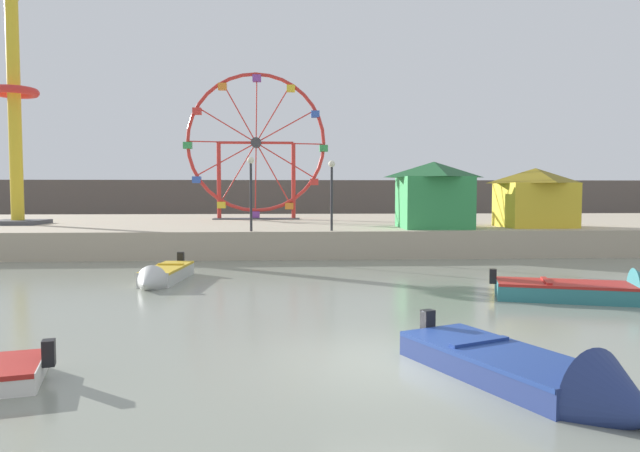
{
  "coord_description": "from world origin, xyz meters",
  "views": [
    {
      "loc": [
        -1.92,
        -10.46,
        3.16
      ],
      "look_at": [
        -0.75,
        9.75,
        1.97
      ],
      "focal_mm": 32.17,
      "sensor_mm": 36.0,
      "label": 1
    }
  ],
  "objects_px": {
    "motorboat_teal_painted": "(597,292)",
    "drop_tower_yellow_tower": "(15,118)",
    "motorboat_pale_grey": "(162,275)",
    "ferris_wheel_red_frame": "(256,146)",
    "promenade_lamp_near": "(332,184)",
    "promenade_lamp_far": "(251,182)",
    "carnival_booth_yellow_awning": "(535,196)",
    "carnival_booth_green_kiosk": "(434,194)",
    "motorboat_navy_blue": "(542,377)"
  },
  "relations": [
    {
      "from": "motorboat_navy_blue",
      "to": "promenade_lamp_near",
      "type": "relative_size",
      "value": 1.47
    },
    {
      "from": "carnival_booth_green_kiosk",
      "to": "carnival_booth_yellow_awning",
      "type": "xyz_separation_m",
      "value": [
        5.53,
        0.44,
        -0.15
      ]
    },
    {
      "from": "carnival_booth_green_kiosk",
      "to": "carnival_booth_yellow_awning",
      "type": "height_order",
      "value": "carnival_booth_green_kiosk"
    },
    {
      "from": "motorboat_teal_painted",
      "to": "motorboat_pale_grey",
      "type": "relative_size",
      "value": 1.1
    },
    {
      "from": "ferris_wheel_red_frame",
      "to": "drop_tower_yellow_tower",
      "type": "distance_m",
      "value": 14.4
    },
    {
      "from": "motorboat_teal_painted",
      "to": "promenade_lamp_near",
      "type": "distance_m",
      "value": 13.53
    },
    {
      "from": "motorboat_teal_painted",
      "to": "drop_tower_yellow_tower",
      "type": "relative_size",
      "value": 0.38
    },
    {
      "from": "ferris_wheel_red_frame",
      "to": "promenade_lamp_far",
      "type": "xyz_separation_m",
      "value": [
        0.38,
        -12.03,
        -2.63
      ]
    },
    {
      "from": "carnival_booth_green_kiosk",
      "to": "carnival_booth_yellow_awning",
      "type": "bearing_deg",
      "value": 5.75
    },
    {
      "from": "motorboat_navy_blue",
      "to": "carnival_booth_yellow_awning",
      "type": "bearing_deg",
      "value": 132.66
    },
    {
      "from": "motorboat_navy_blue",
      "to": "carnival_booth_yellow_awning",
      "type": "height_order",
      "value": "carnival_booth_yellow_awning"
    },
    {
      "from": "motorboat_teal_painted",
      "to": "motorboat_pale_grey",
      "type": "bearing_deg",
      "value": -179.7
    },
    {
      "from": "promenade_lamp_far",
      "to": "carnival_booth_green_kiosk",
      "type": "bearing_deg",
      "value": 12.56
    },
    {
      "from": "drop_tower_yellow_tower",
      "to": "carnival_booth_yellow_awning",
      "type": "height_order",
      "value": "drop_tower_yellow_tower"
    },
    {
      "from": "carnival_booth_yellow_awning",
      "to": "promenade_lamp_far",
      "type": "bearing_deg",
      "value": -171.62
    },
    {
      "from": "motorboat_pale_grey",
      "to": "ferris_wheel_red_frame",
      "type": "relative_size",
      "value": 0.47
    },
    {
      "from": "ferris_wheel_red_frame",
      "to": "carnival_booth_yellow_awning",
      "type": "height_order",
      "value": "ferris_wheel_red_frame"
    },
    {
      "from": "motorboat_pale_grey",
      "to": "carnival_booth_yellow_awning",
      "type": "height_order",
      "value": "carnival_booth_yellow_awning"
    },
    {
      "from": "drop_tower_yellow_tower",
      "to": "motorboat_teal_painted",
      "type": "bearing_deg",
      "value": -35.86
    },
    {
      "from": "motorboat_teal_painted",
      "to": "drop_tower_yellow_tower",
      "type": "bearing_deg",
      "value": 161.22
    },
    {
      "from": "motorboat_teal_painted",
      "to": "motorboat_pale_grey",
      "type": "distance_m",
      "value": 13.96
    },
    {
      "from": "motorboat_navy_blue",
      "to": "ferris_wheel_red_frame",
      "type": "relative_size",
      "value": 0.5
    },
    {
      "from": "motorboat_pale_grey",
      "to": "promenade_lamp_near",
      "type": "xyz_separation_m",
      "value": [
        6.48,
        7.14,
        3.28
      ]
    },
    {
      "from": "carnival_booth_yellow_awning",
      "to": "promenade_lamp_far",
      "type": "relative_size",
      "value": 1.11
    },
    {
      "from": "motorboat_pale_grey",
      "to": "promenade_lamp_near",
      "type": "relative_size",
      "value": 1.37
    },
    {
      "from": "promenade_lamp_far",
      "to": "motorboat_pale_grey",
      "type": "bearing_deg",
      "value": -111.07
    },
    {
      "from": "motorboat_pale_grey",
      "to": "promenade_lamp_far",
      "type": "xyz_separation_m",
      "value": [
        2.68,
        6.95,
        3.37
      ]
    },
    {
      "from": "motorboat_teal_painted",
      "to": "motorboat_navy_blue",
      "type": "xyz_separation_m",
      "value": [
        -5.0,
        -7.37,
        -0.03
      ]
    },
    {
      "from": "drop_tower_yellow_tower",
      "to": "promenade_lamp_far",
      "type": "xyz_separation_m",
      "value": [
        13.7,
        -6.65,
        -3.7
      ]
    },
    {
      "from": "carnival_booth_yellow_awning",
      "to": "promenade_lamp_near",
      "type": "bearing_deg",
      "value": -169.38
    },
    {
      "from": "ferris_wheel_red_frame",
      "to": "carnival_booth_yellow_awning",
      "type": "relative_size",
      "value": 2.54
    },
    {
      "from": "motorboat_teal_painted",
      "to": "ferris_wheel_red_frame",
      "type": "bearing_deg",
      "value": 132.79
    },
    {
      "from": "ferris_wheel_red_frame",
      "to": "carnival_booth_green_kiosk",
      "type": "distance_m",
      "value": 14.2
    },
    {
      "from": "drop_tower_yellow_tower",
      "to": "promenade_lamp_far",
      "type": "bearing_deg",
      "value": -25.9
    },
    {
      "from": "carnival_booth_yellow_awning",
      "to": "carnival_booth_green_kiosk",
      "type": "bearing_deg",
      "value": -176.68
    },
    {
      "from": "motorboat_teal_painted",
      "to": "carnival_booth_green_kiosk",
      "type": "relative_size",
      "value": 1.26
    },
    {
      "from": "motorboat_teal_painted",
      "to": "ferris_wheel_red_frame",
      "type": "height_order",
      "value": "ferris_wheel_red_frame"
    },
    {
      "from": "promenade_lamp_near",
      "to": "promenade_lamp_far",
      "type": "xyz_separation_m",
      "value": [
        -3.81,
        -0.2,
        0.09
      ]
    },
    {
      "from": "motorboat_pale_grey",
      "to": "ferris_wheel_red_frame",
      "type": "height_order",
      "value": "ferris_wheel_red_frame"
    },
    {
      "from": "motorboat_teal_painted",
      "to": "carnival_booth_yellow_awning",
      "type": "bearing_deg",
      "value": 90.35
    },
    {
      "from": "ferris_wheel_red_frame",
      "to": "promenade_lamp_near",
      "type": "xyz_separation_m",
      "value": [
        4.19,
        -11.83,
        -2.72
      ]
    },
    {
      "from": "ferris_wheel_red_frame",
      "to": "carnival_booth_green_kiosk",
      "type": "xyz_separation_m",
      "value": [
        9.59,
        -9.98,
        -3.19
      ]
    },
    {
      "from": "motorboat_teal_painted",
      "to": "drop_tower_yellow_tower",
      "type": "height_order",
      "value": "drop_tower_yellow_tower"
    },
    {
      "from": "drop_tower_yellow_tower",
      "to": "promenade_lamp_near",
      "type": "distance_m",
      "value": 19.04
    },
    {
      "from": "motorboat_pale_grey",
      "to": "promenade_lamp_far",
      "type": "bearing_deg",
      "value": 163.67
    },
    {
      "from": "motorboat_pale_grey",
      "to": "carnival_booth_green_kiosk",
      "type": "height_order",
      "value": "carnival_booth_green_kiosk"
    },
    {
      "from": "carnival_booth_yellow_awning",
      "to": "promenade_lamp_near",
      "type": "height_order",
      "value": "promenade_lamp_near"
    },
    {
      "from": "motorboat_pale_grey",
      "to": "promenade_lamp_far",
      "type": "distance_m",
      "value": 8.17
    },
    {
      "from": "motorboat_navy_blue",
      "to": "carnival_booth_green_kiosk",
      "type": "relative_size",
      "value": 1.23
    },
    {
      "from": "ferris_wheel_red_frame",
      "to": "carnival_booth_green_kiosk",
      "type": "height_order",
      "value": "ferris_wheel_red_frame"
    }
  ]
}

